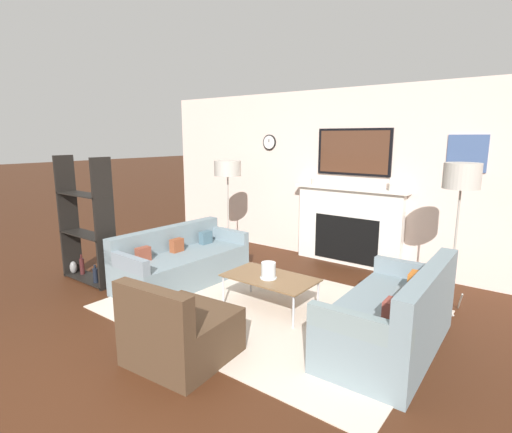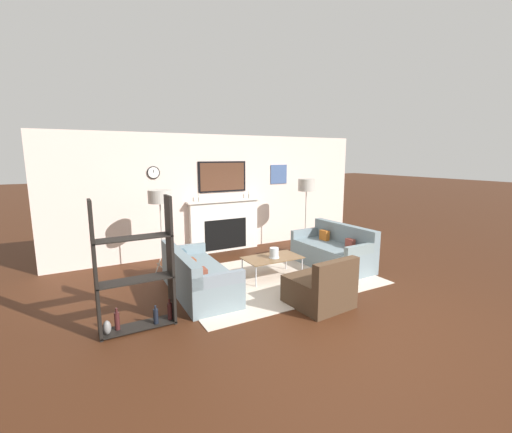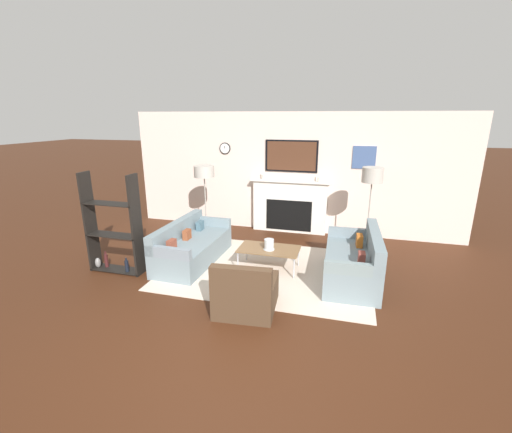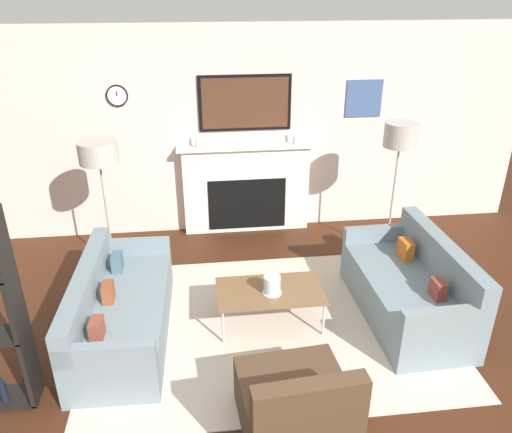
{
  "view_description": "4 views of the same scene",
  "coord_description": "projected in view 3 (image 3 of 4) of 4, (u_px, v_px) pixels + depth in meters",
  "views": [
    {
      "loc": [
        2.54,
        -1.55,
        1.97
      ],
      "look_at": [
        -0.32,
        2.19,
        1.03
      ],
      "focal_mm": 28.0,
      "sensor_mm": 36.0,
      "label": 1
    },
    {
      "loc": [
        -3.18,
        -3.13,
        2.22
      ],
      "look_at": [
        0.03,
        2.65,
        1.05
      ],
      "focal_mm": 24.0,
      "sensor_mm": 36.0,
      "label": 2
    },
    {
      "loc": [
        1.26,
        -3.4,
        2.61
      ],
      "look_at": [
        -0.26,
        2.17,
        0.9
      ],
      "focal_mm": 24.0,
      "sensor_mm": 36.0,
      "label": 3
    },
    {
      "loc": [
        -0.62,
        -2.06,
        3.18
      ],
      "look_at": [
        -0.08,
        2.36,
        1.04
      ],
      "focal_mm": 35.0,
      "sensor_mm": 36.0,
      "label": 4
    }
  ],
  "objects": [
    {
      "name": "couch_right",
      "position": [
        354.0,
        263.0,
        5.58
      ],
      "size": [
        0.87,
        1.7,
        0.84
      ],
      "color": "slate",
      "rests_on": "ground_plane"
    },
    {
      "name": "floor_lamp_right",
      "position": [
        372.0,
        176.0,
        6.33
      ],
      "size": [
        0.38,
        0.38,
        1.7
      ],
      "color": "#9E998E",
      "rests_on": "ground_plane"
    },
    {
      "name": "area_rug",
      "position": [
        267.0,
        269.0,
        6.03
      ],
      "size": [
        3.51,
        2.53,
        0.01
      ],
      "color": "beige",
      "rests_on": "ground_plane"
    },
    {
      "name": "armchair",
      "position": [
        246.0,
        293.0,
        4.72
      ],
      "size": [
        0.87,
        0.89,
        0.78
      ],
      "color": "#453120",
      "rests_on": "ground_plane"
    },
    {
      "name": "floor_lamp_left",
      "position": [
        204.0,
        172.0,
        7.21
      ],
      "size": [
        0.43,
        0.43,
        1.61
      ],
      "color": "#9E998E",
      "rests_on": "ground_plane"
    },
    {
      "name": "couch_left",
      "position": [
        191.0,
        247.0,
        6.32
      ],
      "size": [
        0.84,
        1.86,
        0.74
      ],
      "color": "slate",
      "rests_on": "ground_plane"
    },
    {
      "name": "shelf_unit",
      "position": [
        113.0,
        231.0,
        5.78
      ],
      "size": [
        0.95,
        0.28,
        1.72
      ],
      "color": "black",
      "rests_on": "ground_plane"
    },
    {
      "name": "fireplace_wall",
      "position": [
        291.0,
        179.0,
        7.77
      ],
      "size": [
        7.58,
        0.28,
        2.7
      ],
      "color": "beige",
      "rests_on": "ground_plane"
    },
    {
      "name": "hurricane_candle",
      "position": [
        269.0,
        245.0,
        5.89
      ],
      "size": [
        0.19,
        0.19,
        0.19
      ],
      "color": "silver",
      "rests_on": "coffee_table"
    },
    {
      "name": "coffee_table",
      "position": [
        269.0,
        250.0,
        5.96
      ],
      "size": [
        1.05,
        0.6,
        0.39
      ],
      "color": "brown",
      "rests_on": "ground_plane"
    },
    {
      "name": "ground_plane",
      "position": [
        230.0,
        337.0,
        4.21
      ],
      "size": [
        60.0,
        60.0,
        0.0
      ],
      "primitive_type": "plane",
      "color": "#3E1F10"
    }
  ]
}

